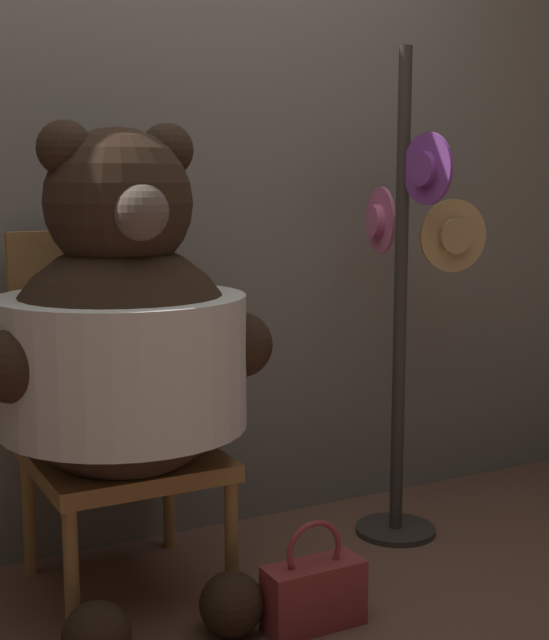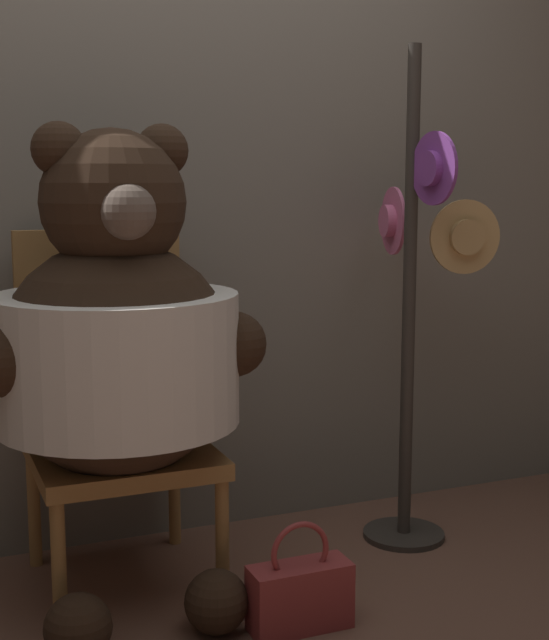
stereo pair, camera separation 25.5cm
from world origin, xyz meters
name	(u,v)px [view 1 (the left image)]	position (x,y,z in m)	size (l,w,h in m)	color
ground_plane	(228,624)	(0.00, 0.00, 0.00)	(14.00, 14.00, 0.00)	brown
wall_back	(132,205)	(0.00, 0.73, 1.14)	(8.00, 0.10, 2.28)	slate
chair	(112,411)	(-0.18, 0.44, 0.53)	(0.52, 0.55, 1.07)	#9E703D
teddy_bear	(123,345)	(-0.20, 0.24, 0.77)	(0.84, 0.74, 1.38)	black
hat_display_rack	(409,296)	(0.84, 0.32, 0.83)	(0.45, 0.53, 1.65)	#332D28
handbag_on_ground	(314,592)	(0.20, -0.13, 0.10)	(0.28, 0.11, 0.31)	maroon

